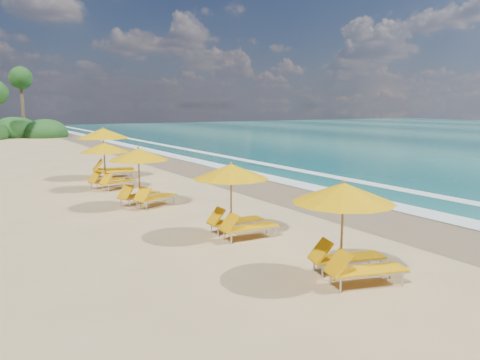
% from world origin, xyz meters
% --- Properties ---
extents(ground, '(160.00, 160.00, 0.00)m').
position_xyz_m(ground, '(0.00, 0.00, 0.00)').
color(ground, tan).
rests_on(ground, ground).
extents(wet_sand, '(4.00, 160.00, 0.01)m').
position_xyz_m(wet_sand, '(4.00, 0.00, 0.01)').
color(wet_sand, '#7F694B').
rests_on(wet_sand, ground).
extents(surf_foam, '(4.00, 160.00, 0.01)m').
position_xyz_m(surf_foam, '(6.70, 0.00, 0.03)').
color(surf_foam, white).
rests_on(surf_foam, ground).
extents(station_1, '(2.70, 2.63, 2.15)m').
position_xyz_m(station_1, '(-1.11, -6.19, 1.21)').
color(station_1, olive).
rests_on(station_1, ground).
extents(station_2, '(2.36, 2.20, 2.13)m').
position_xyz_m(station_2, '(-1.41, -2.11, 1.19)').
color(station_2, olive).
rests_on(station_2, ground).
extents(station_3, '(2.87, 2.85, 2.20)m').
position_xyz_m(station_3, '(-2.28, 3.04, 1.23)').
color(station_3, olive).
rests_on(station_3, ground).
extents(station_4, '(2.72, 2.67, 2.11)m').
position_xyz_m(station_4, '(-2.35, 7.24, 1.18)').
color(station_4, olive).
rests_on(station_4, ground).
extents(station_5, '(3.20, 3.08, 2.61)m').
position_xyz_m(station_5, '(-1.48, 10.29, 1.46)').
color(station_5, olive).
rests_on(station_5, ground).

